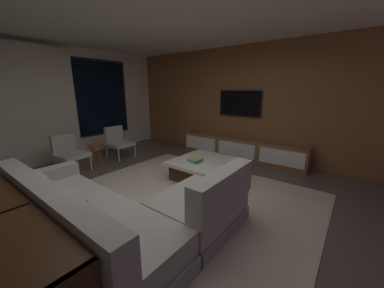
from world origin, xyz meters
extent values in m
plane|color=#564C44|center=(0.00, 0.00, 0.00)|extent=(9.20, 9.20, 0.00)
cube|color=silver|center=(0.00, 3.66, 1.35)|extent=(6.60, 0.12, 2.70)
cube|color=black|center=(1.30, 3.60, 1.45)|extent=(1.52, 0.02, 2.02)
cube|color=black|center=(1.30, 3.58, 1.45)|extent=(1.40, 0.03, 1.90)
cube|color=beige|center=(-0.55, 3.48, 1.30)|extent=(2.10, 0.12, 2.60)
cube|color=brown|center=(3.06, 0.00, 1.35)|extent=(0.12, 7.80, 2.70)
plane|color=silver|center=(0.00, 0.00, 2.70)|extent=(8.20, 8.20, 0.00)
cube|color=beige|center=(0.35, -0.10, 0.01)|extent=(3.20, 3.80, 0.01)
cube|color=gray|center=(-1.05, 0.13, 0.09)|extent=(0.90, 2.50, 0.18)
cube|color=#B2ADA3|center=(-1.05, 0.13, 0.30)|extent=(0.86, 2.42, 0.24)
cube|color=#B2ADA3|center=(-1.40, 0.13, 0.62)|extent=(0.20, 2.50, 0.40)
cube|color=#B2ADA3|center=(-1.05, 1.28, 0.51)|extent=(0.90, 0.20, 0.18)
cube|color=gray|center=(-0.07, -0.67, 0.09)|extent=(1.10, 0.90, 0.18)
cube|color=#B2ADA3|center=(-0.07, -0.67, 0.30)|extent=(1.07, 0.86, 0.24)
cube|color=#B2ADA3|center=(-0.07, -1.02, 0.62)|extent=(1.10, 0.20, 0.40)
cube|color=beige|center=(-1.28, 0.68, 0.58)|extent=(0.10, 0.36, 0.36)
cube|color=#B2A893|center=(-1.28, -0.17, 0.58)|extent=(0.10, 0.36, 0.36)
cube|color=#3D2412|center=(1.25, 0.10, 0.15)|extent=(1.00, 1.00, 0.30)
cube|color=white|center=(1.25, 0.10, 0.33)|extent=(1.16, 1.16, 0.06)
cube|color=#5ABDD5|center=(1.05, 0.20, 0.37)|extent=(0.21, 0.14, 0.03)
cube|color=#398736|center=(1.07, 0.21, 0.40)|extent=(0.21, 0.21, 0.02)
cube|color=#A5B155|center=(1.07, 0.20, 0.42)|extent=(0.21, 0.21, 0.02)
cylinder|color=#B2ADA0|center=(1.27, 2.26, 0.18)|extent=(0.04, 0.04, 0.36)
cylinder|color=#B2ADA0|center=(0.79, 2.25, 0.18)|extent=(0.04, 0.04, 0.36)
cylinder|color=#B2ADA0|center=(1.26, 2.76, 0.18)|extent=(0.04, 0.04, 0.36)
cylinder|color=#B2ADA0|center=(0.78, 2.75, 0.18)|extent=(0.04, 0.04, 0.36)
cube|color=#B2ADA3|center=(1.03, 2.51, 0.36)|extent=(0.55, 0.57, 0.08)
cube|color=#B2ADA3|center=(1.02, 2.75, 0.59)|extent=(0.49, 0.09, 0.38)
cylinder|color=#B2ADA0|center=(0.12, 2.26, 0.18)|extent=(0.04, 0.04, 0.36)
cylinder|color=#B2ADA0|center=(-0.36, 2.19, 0.18)|extent=(0.04, 0.04, 0.36)
cylinder|color=#B2ADA0|center=(0.05, 2.75, 0.18)|extent=(0.04, 0.04, 0.36)
cylinder|color=#B2ADA0|center=(-0.43, 2.69, 0.18)|extent=(0.04, 0.04, 0.36)
cube|color=#B2ADA3|center=(-0.16, 2.47, 0.36)|extent=(0.61, 0.63, 0.08)
cube|color=#B2ADA3|center=(-0.19, 2.71, 0.59)|extent=(0.49, 0.15, 0.38)
cylinder|color=#BF4C1E|center=(0.30, 2.55, 0.23)|extent=(0.03, 0.03, 0.46)
cylinder|color=#BF4C1E|center=(0.50, 2.55, 0.23)|extent=(0.03, 0.03, 0.46)
cylinder|color=#BF4C1E|center=(0.40, 2.65, 0.23)|extent=(0.03, 0.03, 0.46)
cylinder|color=#BF4C1E|center=(0.40, 2.55, 0.45)|extent=(0.32, 0.32, 0.02)
cube|color=brown|center=(2.78, 0.10, 0.26)|extent=(0.44, 3.10, 0.52)
cube|color=white|center=(2.55, -0.94, 0.29)|extent=(0.02, 0.93, 0.33)
cube|color=white|center=(2.55, 0.10, 0.29)|extent=(0.02, 0.93, 0.33)
cube|color=white|center=(2.55, 1.15, 0.29)|extent=(0.02, 0.93, 0.33)
cube|color=#352214|center=(2.74, -0.75, 0.12)|extent=(0.33, 0.68, 0.19)
cube|color=gray|center=(2.74, -1.01, 0.11)|extent=(0.03, 0.04, 0.16)
cube|color=#CD445F|center=(2.74, -0.94, 0.11)|extent=(0.03, 0.04, 0.16)
cube|color=tan|center=(2.74, -0.86, 0.10)|extent=(0.03, 0.04, 0.14)
cube|color=#6FB5A6|center=(2.74, -0.79, 0.11)|extent=(0.03, 0.04, 0.16)
cube|color=#8FBF73|center=(2.74, -0.72, 0.11)|extent=(0.03, 0.04, 0.18)
cube|color=gray|center=(2.74, -0.64, 0.12)|extent=(0.03, 0.04, 0.18)
cube|color=#74984E|center=(2.74, -0.57, 0.10)|extent=(0.03, 0.04, 0.14)
cube|color=#B66D4A|center=(2.74, -0.49, 0.11)|extent=(0.03, 0.04, 0.17)
cube|color=black|center=(2.95, 0.25, 1.35)|extent=(0.04, 1.07, 0.62)
cube|color=black|center=(2.95, 0.25, 1.35)|extent=(0.05, 1.03, 0.58)
cube|color=#3D2412|center=(-1.72, 0.03, 0.72)|extent=(0.40, 2.10, 0.04)
cube|color=#3D2412|center=(-1.72, 0.03, 0.14)|extent=(0.38, 2.04, 0.03)
cube|color=#3D2412|center=(-1.72, 0.03, 0.37)|extent=(0.38, 0.03, 0.74)
cube|color=silver|center=(-1.72, -0.36, 0.27)|extent=(0.18, 0.04, 0.23)
cube|color=silver|center=(-1.72, -0.21, 0.28)|extent=(0.18, 0.04, 0.25)
cube|color=silver|center=(-1.72, -0.05, 0.27)|extent=(0.18, 0.04, 0.22)
cube|color=silver|center=(-1.71, 0.11, 0.28)|extent=(0.18, 0.04, 0.26)
cube|color=silver|center=(-1.72, 0.27, 0.28)|extent=(0.18, 0.04, 0.25)
cube|color=white|center=(-1.73, 0.42, 0.28)|extent=(0.18, 0.04, 0.24)
camera|label=1|loc=(-2.01, -2.07, 1.68)|focal=20.12mm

